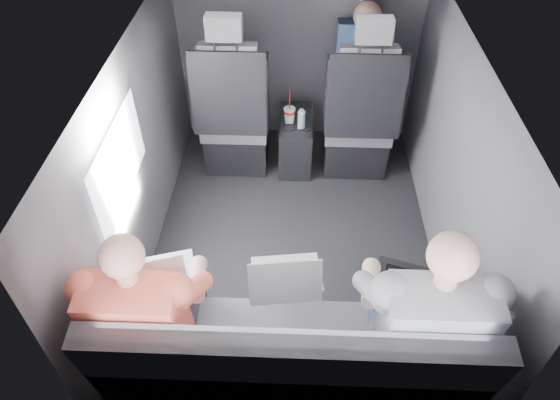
{
  "coord_description": "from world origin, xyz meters",
  "views": [
    {
      "loc": [
        0.0,
        -2.22,
        2.47
      ],
      "look_at": [
        -0.08,
        -0.05,
        0.45
      ],
      "focal_mm": 32.0,
      "sensor_mm": 36.0,
      "label": 1
    }
  ],
  "objects_px": {
    "laptop_silver": "(286,277)",
    "laptop_black": "(416,289)",
    "rear_bench": "(289,370)",
    "front_seat_right": "(358,123)",
    "soda_cup": "(289,115)",
    "passenger_rear_right": "(419,316)",
    "passenger_rear_left": "(152,310)",
    "laptop_white": "(160,275)",
    "front_seat_left": "(235,121)",
    "passenger_front_right": "(362,63)",
    "water_bottle": "(301,120)",
    "center_console": "(296,141)"
  },
  "relations": [
    {
      "from": "front_seat_right",
      "to": "laptop_black",
      "type": "distance_m",
      "value": 1.68
    },
    {
      "from": "water_bottle",
      "to": "laptop_white",
      "type": "bearing_deg",
      "value": -112.85
    },
    {
      "from": "soda_cup",
      "to": "laptop_white",
      "type": "xyz_separation_m",
      "value": [
        -0.57,
        -1.62,
        0.16
      ]
    },
    {
      "from": "front_seat_right",
      "to": "soda_cup",
      "type": "distance_m",
      "value": 0.5
    },
    {
      "from": "center_console",
      "to": "water_bottle",
      "type": "xyz_separation_m",
      "value": [
        0.04,
        -0.11,
        0.27
      ]
    },
    {
      "from": "laptop_white",
      "to": "rear_bench",
      "type": "bearing_deg",
      "value": -24.2
    },
    {
      "from": "center_console",
      "to": "laptop_white",
      "type": "distance_m",
      "value": 1.83
    },
    {
      "from": "laptop_silver",
      "to": "laptop_black",
      "type": "distance_m",
      "value": 0.59
    },
    {
      "from": "front_seat_right",
      "to": "soda_cup",
      "type": "height_order",
      "value": "front_seat_right"
    },
    {
      "from": "front_seat_right",
      "to": "passenger_rear_left",
      "type": "distance_m",
      "value": 2.11
    },
    {
      "from": "soda_cup",
      "to": "laptop_silver",
      "type": "xyz_separation_m",
      "value": [
        0.02,
        -1.61,
        0.17
      ]
    },
    {
      "from": "front_seat_right",
      "to": "passenger_rear_left",
      "type": "xyz_separation_m",
      "value": [
        -1.06,
        -1.81,
        0.21
      ]
    },
    {
      "from": "laptop_white",
      "to": "water_bottle",
      "type": "bearing_deg",
      "value": 67.15
    },
    {
      "from": "rear_bench",
      "to": "passenger_front_right",
      "type": "height_order",
      "value": "passenger_front_right"
    },
    {
      "from": "front_seat_left",
      "to": "laptop_white",
      "type": "height_order",
      "value": "front_seat_left"
    },
    {
      "from": "soda_cup",
      "to": "laptop_silver",
      "type": "height_order",
      "value": "laptop_silver"
    },
    {
      "from": "front_seat_right",
      "to": "front_seat_left",
      "type": "bearing_deg",
      "value": 180.0
    },
    {
      "from": "front_seat_left",
      "to": "laptop_silver",
      "type": "bearing_deg",
      "value": -75.3
    },
    {
      "from": "passenger_rear_right",
      "to": "passenger_rear_left",
      "type": "bearing_deg",
      "value": 179.95
    },
    {
      "from": "soda_cup",
      "to": "water_bottle",
      "type": "xyz_separation_m",
      "value": [
        0.09,
        -0.07,
        0.01
      ]
    },
    {
      "from": "water_bottle",
      "to": "laptop_silver",
      "type": "xyz_separation_m",
      "value": [
        -0.06,
        -1.54,
        0.16
      ]
    },
    {
      "from": "soda_cup",
      "to": "laptop_black",
      "type": "bearing_deg",
      "value": -69.67
    },
    {
      "from": "passenger_rear_right",
      "to": "laptop_white",
      "type": "bearing_deg",
      "value": 171.16
    },
    {
      "from": "laptop_black",
      "to": "passenger_rear_left",
      "type": "relative_size",
      "value": 0.35
    },
    {
      "from": "front_seat_right",
      "to": "laptop_silver",
      "type": "distance_m",
      "value": 1.7
    },
    {
      "from": "front_seat_right",
      "to": "laptop_white",
      "type": "relative_size",
      "value": 3.51
    },
    {
      "from": "front_seat_right",
      "to": "passenger_front_right",
      "type": "relative_size",
      "value": 1.68
    },
    {
      "from": "rear_bench",
      "to": "soda_cup",
      "type": "distance_m",
      "value": 1.91
    },
    {
      "from": "soda_cup",
      "to": "water_bottle",
      "type": "height_order",
      "value": "soda_cup"
    },
    {
      "from": "center_console",
      "to": "rear_bench",
      "type": "relative_size",
      "value": 0.3
    },
    {
      "from": "water_bottle",
      "to": "laptop_black",
      "type": "xyz_separation_m",
      "value": [
        0.53,
        -1.59,
        0.16
      ]
    },
    {
      "from": "passenger_rear_left",
      "to": "passenger_rear_right",
      "type": "relative_size",
      "value": 0.95
    },
    {
      "from": "laptop_black",
      "to": "front_seat_left",
      "type": "bearing_deg",
      "value": 121.42
    },
    {
      "from": "rear_bench",
      "to": "laptop_silver",
      "type": "bearing_deg",
      "value": 95.31
    },
    {
      "from": "laptop_black",
      "to": "passenger_front_right",
      "type": "distance_m",
      "value": 1.92
    },
    {
      "from": "front_seat_left",
      "to": "passenger_front_right",
      "type": "distance_m",
      "value": 1.01
    },
    {
      "from": "front_seat_left",
      "to": "laptop_black",
      "type": "height_order",
      "value": "front_seat_left"
    },
    {
      "from": "laptop_silver",
      "to": "passenger_rear_left",
      "type": "xyz_separation_m",
      "value": [
        -0.59,
        -0.19,
        -0.02
      ]
    },
    {
      "from": "passenger_rear_right",
      "to": "center_console",
      "type": "bearing_deg",
      "value": 106.76
    },
    {
      "from": "center_console",
      "to": "passenger_rear_left",
      "type": "height_order",
      "value": "passenger_rear_left"
    },
    {
      "from": "laptop_white",
      "to": "passenger_rear_right",
      "type": "distance_m",
      "value": 1.19
    },
    {
      "from": "rear_bench",
      "to": "front_seat_left",
      "type": "bearing_deg",
      "value": 103.31
    },
    {
      "from": "laptop_white",
      "to": "soda_cup",
      "type": "bearing_deg",
      "value": 70.73
    },
    {
      "from": "laptop_white",
      "to": "passenger_rear_right",
      "type": "xyz_separation_m",
      "value": [
        1.17,
        -0.18,
        0.01
      ]
    },
    {
      "from": "center_console",
      "to": "rear_bench",
      "type": "height_order",
      "value": "rear_bench"
    },
    {
      "from": "passenger_rear_right",
      "to": "passenger_front_right",
      "type": "relative_size",
      "value": 1.65
    },
    {
      "from": "laptop_white",
      "to": "laptop_silver",
      "type": "distance_m",
      "value": 0.59
    },
    {
      "from": "passenger_rear_right",
      "to": "passenger_front_right",
      "type": "xyz_separation_m",
      "value": [
        -0.1,
        2.06,
        0.11
      ]
    },
    {
      "from": "rear_bench",
      "to": "passenger_rear_left",
      "type": "relative_size",
      "value": 1.35
    },
    {
      "from": "front_seat_left",
      "to": "soda_cup",
      "type": "height_order",
      "value": "front_seat_left"
    }
  ]
}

